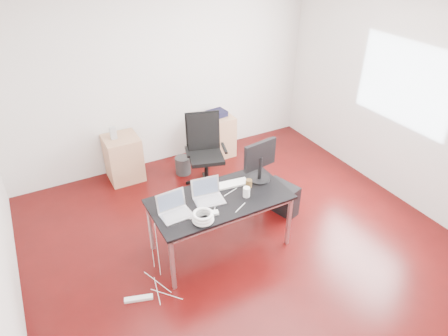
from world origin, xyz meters
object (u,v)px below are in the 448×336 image
filing_cabinet_right (217,135)px  desk (220,202)px  pc_tower (282,198)px  filing_cabinet_left (123,158)px  office_chair (205,148)px

filing_cabinet_right → desk: bearing=-116.4°
pc_tower → filing_cabinet_left: bearing=115.4°
desk → filing_cabinet_left: 2.16m
desk → filing_cabinet_left: bearing=105.6°
desk → office_chair: (0.46, 1.34, -0.07)m
office_chair → pc_tower: office_chair is taller
filing_cabinet_right → office_chair: bearing=-128.1°
office_chair → filing_cabinet_left: (-1.04, 0.72, -0.26)m
office_chair → filing_cabinet_right: (0.56, 0.72, -0.26)m
desk → filing_cabinet_right: desk is taller
desk → office_chair: 1.42m
filing_cabinet_right → filing_cabinet_left: bearing=180.0°
filing_cabinet_left → desk: bearing=-74.4°
desk → filing_cabinet_right: 2.32m
filing_cabinet_left → filing_cabinet_right: bearing=0.0°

